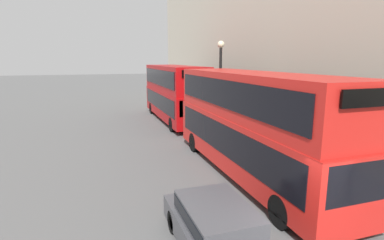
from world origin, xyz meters
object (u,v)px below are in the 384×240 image
bus_second_in_queue (174,91)px  car_dark_sedan (218,229)px  pedestrian (277,140)px  bus_leading (251,120)px

bus_second_in_queue → car_dark_sedan: (-3.40, -16.75, -1.70)m
car_dark_sedan → pedestrian: 9.18m
car_dark_sedan → bus_leading: bearing=52.9°
car_dark_sedan → pedestrian: size_ratio=2.64×
bus_leading → car_dark_sedan: bus_leading is taller
bus_leading → car_dark_sedan: bearing=-127.1°
pedestrian → bus_second_in_queue: bearing=105.9°
bus_leading → pedestrian: bus_leading is taller
bus_leading → pedestrian: (2.86, 2.22, -1.65)m
bus_second_in_queue → pedestrian: size_ratio=6.51×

